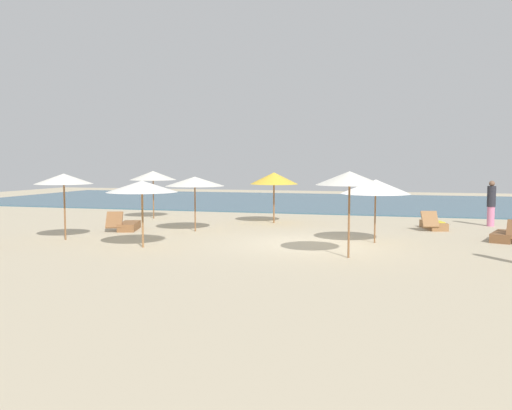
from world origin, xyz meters
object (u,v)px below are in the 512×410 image
Objects in this scene: umbrella_6 at (376,187)px; person_0 at (491,203)px; umbrella_7 at (195,181)px; umbrella_8 at (64,179)px; lounger_1 at (505,236)px; umbrella_0 at (350,178)px; umbrella_3 at (142,187)px; umbrella_1 at (274,178)px; lounger_4 at (128,225)px; umbrella_4 at (153,176)px; lounger_2 at (433,224)px.

umbrella_6 reaches higher than person_0.
umbrella_8 is at bearing -136.34° from umbrella_7.
umbrella_8 is at bearing -165.93° from lounger_1.
lounger_1 is at bearing -93.37° from person_0.
umbrella_0 is 1.06× the size of umbrella_7.
umbrella_3 is 3.18m from umbrella_8.
umbrella_1 is 8.31m from umbrella_8.
lounger_1 is 12.88m from lounger_4.
umbrella_1 is at bearing 49.55° from umbrella_8.
umbrella_1 is (-3.66, 7.10, -0.23)m from umbrella_0.
umbrella_8 is (-5.39, -6.32, 0.12)m from umbrella_1.
umbrella_3 is 1.15× the size of person_0.
umbrella_4 is 4.40m from lounger_4.
person_0 is at bearing 22.62° from umbrella_7.
umbrella_3 is 10.88m from lounger_2.
lounger_1 is (4.52, 4.18, -1.90)m from umbrella_0.
umbrella_7 is (-2.16, -3.24, -0.04)m from umbrella_1.
umbrella_4 is (-9.25, 7.42, -0.16)m from umbrella_0.
umbrella_0 reaches higher than umbrella_4.
umbrella_3 is at bearing -158.68° from lounger_1.
person_0 is at bearing 52.70° from umbrella_6.
umbrella_7 is 10.48m from lounger_1.
lounger_2 is (11.78, -0.71, -1.73)m from umbrella_4.
umbrella_4 is at bearing 103.02° from lounger_4.
umbrella_8 is at bearing -151.53° from person_0.
lounger_4 is (-10.87, -3.23, -0.01)m from lounger_2.
umbrella_6 is at bearing 78.54° from umbrella_0.
lounger_2 is at bearing 16.54° from lounger_4.
umbrella_4 is at bearing 91.70° from umbrella_8.
umbrella_0 is 1.10× the size of umbrella_3.
umbrella_7 is at bearing 170.16° from umbrella_6.
umbrella_7 is 3.02m from lounger_4.
umbrella_8 is 3.32m from lounger_4.
umbrella_3 is at bearing -142.65° from person_0.
lounger_2 is at bearing 37.97° from umbrella_3.
lounger_4 is at bearing -142.32° from umbrella_1.
umbrella_3 is at bearing -157.80° from umbrella_6.
umbrella_4 is 11.93m from lounger_2.
lounger_1 is at bearing 42.75° from umbrella_0.
umbrella_6 is 6.48m from umbrella_7.
person_0 is (10.59, 4.41, -0.90)m from umbrella_7.
person_0 is at bearing 86.63° from lounger_1.
umbrella_8 reaches higher than lounger_4.
umbrella_8 is at bearing -152.86° from lounger_2.
lounger_1 is (10.47, 4.09, -1.61)m from umbrella_3.
umbrella_7 is at bearing -157.38° from person_0.
lounger_1 is (13.57, 3.40, -1.79)m from umbrella_8.
umbrella_7 reaches higher than umbrella_3.
umbrella_8 is 15.75m from person_0.
person_0 is at bearing 28.47° from umbrella_8.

